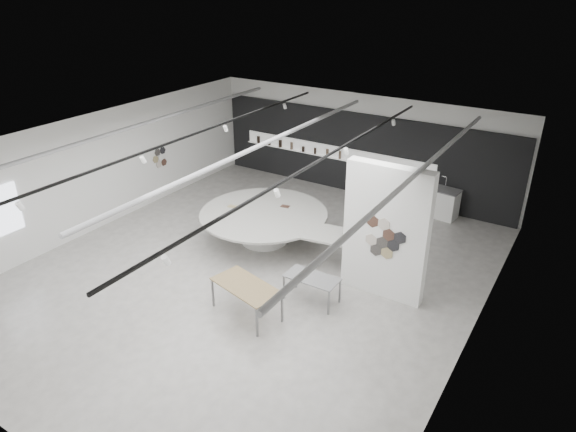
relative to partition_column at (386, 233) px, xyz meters
The scene contains 7 objects.
room 3.74m from the partition_column, 164.48° to the right, with size 12.02×14.02×3.82m.
back_wall_display 6.94m from the partition_column, 121.13° to the left, with size 11.80×0.27×3.10m.
partition_column is the anchor object (origin of this frame).
display_island 4.40m from the partition_column, behind, with size 5.51×4.55×1.02m.
sample_table_wood 3.77m from the partition_column, 132.71° to the right, with size 1.95×1.29×0.84m.
sample_table_stone 2.21m from the partition_column, 136.51° to the right, with size 1.39×0.70×0.72m.
kitchen_counter 5.71m from the partition_column, 94.43° to the left, with size 1.88×0.90×1.42m.
Camera 1 is at (7.52, -10.05, 7.78)m, focal length 32.00 mm.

